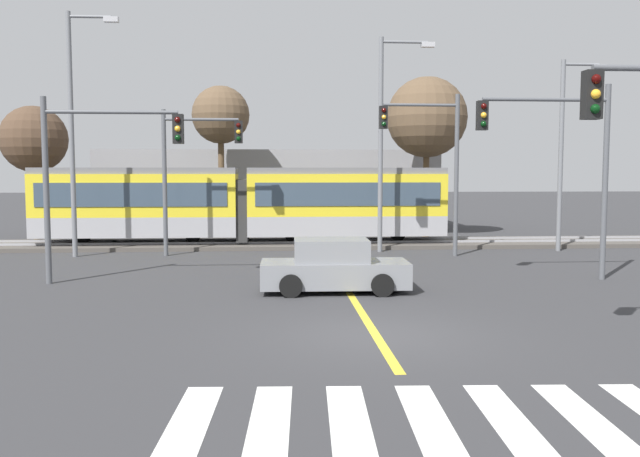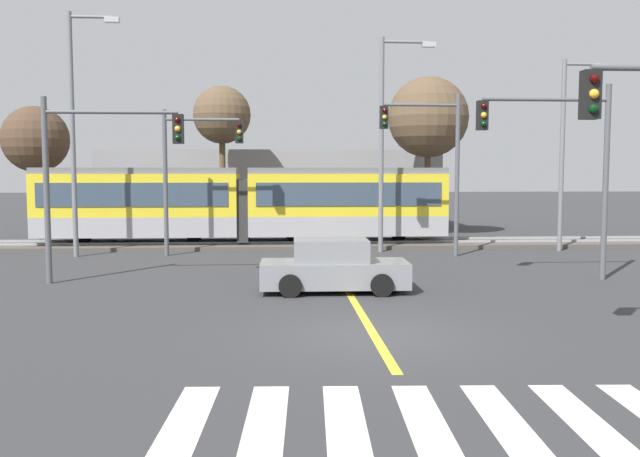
% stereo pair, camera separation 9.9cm
% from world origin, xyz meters
% --- Properties ---
extents(ground_plane, '(200.00, 200.00, 0.00)m').
position_xyz_m(ground_plane, '(0.00, 0.00, 0.00)').
color(ground_plane, '#333335').
extents(track_bed, '(120.00, 4.00, 0.18)m').
position_xyz_m(track_bed, '(0.00, 17.28, 0.09)').
color(track_bed, '#4C4742').
rests_on(track_bed, ground).
extents(rail_near, '(120.00, 0.08, 0.10)m').
position_xyz_m(rail_near, '(0.00, 16.56, 0.23)').
color(rail_near, '#939399').
rests_on(rail_near, track_bed).
extents(rail_far, '(120.00, 0.08, 0.10)m').
position_xyz_m(rail_far, '(0.00, 18.00, 0.23)').
color(rail_far, '#939399').
rests_on(rail_far, track_bed).
extents(light_rail_tram, '(18.50, 2.64, 3.43)m').
position_xyz_m(light_rail_tram, '(-3.55, 17.28, 2.05)').
color(light_rail_tram, '#9E9EA3').
rests_on(light_rail_tram, track_bed).
extents(crosswalk_stripe_0, '(0.69, 2.82, 0.01)m').
position_xyz_m(crosswalk_stripe_0, '(-3.30, -4.70, 0.00)').
color(crosswalk_stripe_0, silver).
rests_on(crosswalk_stripe_0, ground).
extents(crosswalk_stripe_1, '(0.69, 2.82, 0.01)m').
position_xyz_m(crosswalk_stripe_1, '(-2.20, -4.75, 0.00)').
color(crosswalk_stripe_1, silver).
rests_on(crosswalk_stripe_1, ground).
extents(crosswalk_stripe_2, '(0.69, 2.82, 0.01)m').
position_xyz_m(crosswalk_stripe_2, '(-1.10, -4.81, 0.00)').
color(crosswalk_stripe_2, silver).
rests_on(crosswalk_stripe_2, ground).
extents(crosswalk_stripe_3, '(0.69, 2.82, 0.01)m').
position_xyz_m(crosswalk_stripe_3, '(0.00, -4.86, 0.00)').
color(crosswalk_stripe_3, silver).
rests_on(crosswalk_stripe_3, ground).
extents(crosswalk_stripe_4, '(0.69, 2.82, 0.01)m').
position_xyz_m(crosswalk_stripe_4, '(1.10, -4.91, 0.00)').
color(crosswalk_stripe_4, silver).
rests_on(crosswalk_stripe_4, ground).
extents(crosswalk_stripe_5, '(0.69, 2.82, 0.01)m').
position_xyz_m(crosswalk_stripe_5, '(2.20, -4.97, 0.00)').
color(crosswalk_stripe_5, silver).
rests_on(crosswalk_stripe_5, ground).
extents(lane_centre_line, '(0.20, 18.14, 0.01)m').
position_xyz_m(lane_centre_line, '(0.00, 6.21, 0.00)').
color(lane_centre_line, gold).
rests_on(lane_centre_line, ground).
extents(sedan_crossing, '(4.23, 1.98, 1.52)m').
position_xyz_m(sedan_crossing, '(-0.42, 5.17, 0.70)').
color(sedan_crossing, gray).
rests_on(sedan_crossing, ground).
extents(traffic_light_mid_left, '(4.25, 0.38, 5.69)m').
position_xyz_m(traffic_light_mid_left, '(-7.53, 7.14, 3.79)').
color(traffic_light_mid_left, '#515459').
rests_on(traffic_light_mid_left, ground).
extents(traffic_light_mid_right, '(4.25, 0.38, 6.16)m').
position_xyz_m(traffic_light_mid_right, '(6.89, 6.76, 4.07)').
color(traffic_light_mid_right, '#515459').
rests_on(traffic_light_mid_right, ground).
extents(traffic_light_far_left, '(3.25, 0.38, 5.93)m').
position_xyz_m(traffic_light_far_left, '(-5.45, 13.87, 3.91)').
color(traffic_light_far_left, '#515459').
rests_on(traffic_light_far_left, ground).
extents(traffic_light_far_right, '(3.25, 0.38, 6.53)m').
position_xyz_m(traffic_light_far_right, '(4.24, 13.02, 4.26)').
color(traffic_light_far_right, '#515459').
rests_on(traffic_light_far_right, ground).
extents(street_lamp_west, '(2.04, 0.28, 9.71)m').
position_xyz_m(street_lamp_west, '(-9.98, 13.80, 5.43)').
color(street_lamp_west, slate).
rests_on(street_lamp_west, ground).
extents(street_lamp_centre, '(2.36, 0.28, 9.06)m').
position_xyz_m(street_lamp_centre, '(2.63, 14.67, 5.13)').
color(street_lamp_centre, slate).
rests_on(street_lamp_centre, ground).
extents(street_lamp_east, '(1.93, 0.28, 8.18)m').
position_xyz_m(street_lamp_east, '(10.36, 14.45, 4.63)').
color(street_lamp_east, slate).
rests_on(street_lamp_east, ground).
extents(bare_tree_far_west, '(3.32, 3.32, 6.72)m').
position_xyz_m(bare_tree_far_west, '(-14.11, 21.07, 5.02)').
color(bare_tree_far_west, brown).
rests_on(bare_tree_far_west, ground).
extents(bare_tree_west, '(3.01, 3.01, 7.90)m').
position_xyz_m(bare_tree_west, '(-4.87, 22.02, 6.32)').
color(bare_tree_west, brown).
rests_on(bare_tree_west, ground).
extents(bare_tree_east, '(4.20, 4.20, 8.37)m').
position_xyz_m(bare_tree_east, '(5.89, 21.28, 6.24)').
color(bare_tree_east, brown).
rests_on(bare_tree_east, ground).
extents(building_backdrop_far, '(19.82, 6.00, 4.69)m').
position_xyz_m(building_backdrop_far, '(-2.38, 27.59, 2.34)').
color(building_backdrop_far, gray).
rests_on(building_backdrop_far, ground).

